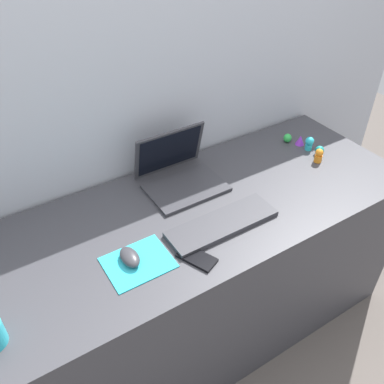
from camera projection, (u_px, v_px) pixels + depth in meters
The scene contains 13 objects.
ground_plane at pixel (186, 330), 1.96m from camera, with size 6.00×6.00×0.00m, color #59514C.
back_wall at pixel (139, 161), 1.74m from camera, with size 3.06×0.05×1.53m, color #B2B7C1.
desk at pixel (185, 280), 1.73m from camera, with size 1.86×0.67×0.74m, color #38383D.
laptop at pixel (178, 171), 1.63m from camera, with size 0.30×0.26×0.21m.
keyboard at pixel (222, 224), 1.45m from camera, with size 0.41×0.13×0.02m, color #333338.
mousepad at pixel (138, 262), 1.32m from camera, with size 0.21×0.17×0.00m, color #28B7CC.
mouse at pixel (130, 257), 1.31m from camera, with size 0.06×0.10×0.03m, color #333338.
cell_phone at pixel (197, 258), 1.33m from camera, with size 0.06×0.13×0.01m, color black.
toy_figurine_purple at pixel (300, 140), 1.87m from camera, with size 0.04×0.04×0.05m, color purple.
toy_figurine_cyan at pixel (309, 143), 1.83m from camera, with size 0.04×0.04×0.06m.
toy_figurine_teal at pixel (320, 150), 1.81m from camera, with size 0.04×0.04×0.04m, color teal.
toy_figurine_orange at pixel (319, 155), 1.76m from camera, with size 0.03×0.03×0.06m.
toy_figurine_green at pixel (288, 138), 1.89m from camera, with size 0.04×0.04×0.04m, color green.
Camera 1 is at (-0.58, -0.97, 1.74)m, focal length 38.39 mm.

